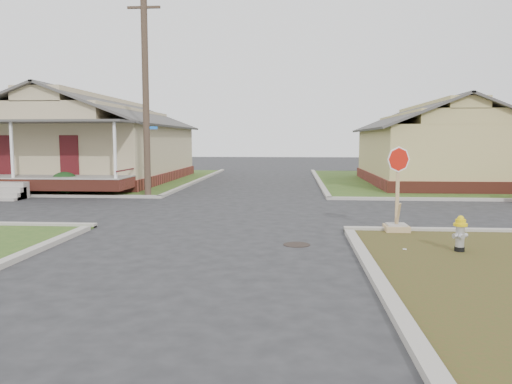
{
  "coord_description": "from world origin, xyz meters",
  "views": [
    {
      "loc": [
        2.12,
        -12.21,
        2.49
      ],
      "look_at": [
        1.11,
        1.0,
        1.1
      ],
      "focal_mm": 35.0,
      "sensor_mm": 36.0,
      "label": 1
    }
  ],
  "objects": [
    {
      "name": "curbs",
      "position": [
        0.0,
        5.0,
        0.0
      ],
      "size": [
        80.0,
        40.0,
        0.12
      ],
      "primitive_type": null,
      "color": "#A6A096",
      "rests_on": "ground"
    },
    {
      "name": "ground",
      "position": [
        0.0,
        0.0,
        0.0
      ],
      "size": [
        120.0,
        120.0,
        0.0
      ],
      "primitive_type": "plane",
      "color": "#242427",
      "rests_on": "ground"
    },
    {
      "name": "fire_hydrant",
      "position": [
        5.77,
        -1.13,
        0.49
      ],
      "size": [
        0.3,
        0.3,
        0.79
      ],
      "rotation": [
        0.0,
        0.0,
        0.34
      ],
      "color": "black",
      "rests_on": "ground"
    },
    {
      "name": "verge_far_left",
      "position": [
        -13.0,
        18.0,
        0.03
      ],
      "size": [
        19.0,
        19.0,
        0.05
      ],
      "primitive_type": "cube",
      "color": "#304F1C",
      "rests_on": "ground"
    },
    {
      "name": "stop_sign",
      "position": [
        4.88,
        1.26,
        0.54
      ],
      "size": [
        0.64,
        0.63,
        2.27
      ],
      "rotation": [
        0.0,
        0.0,
        0.01
      ],
      "color": "tan",
      "rests_on": "ground"
    },
    {
      "name": "side_house_yellow",
      "position": [
        10.0,
        16.5,
        2.19
      ],
      "size": [
        7.6,
        11.6,
        4.7
      ],
      "color": "brown",
      "rests_on": "ground"
    },
    {
      "name": "utility_pole",
      "position": [
        -4.2,
        8.9,
        4.66
      ],
      "size": [
        1.8,
        0.28,
        9.0
      ],
      "color": "#3D2F23",
      "rests_on": "ground"
    },
    {
      "name": "corner_house",
      "position": [
        -10.0,
        16.68,
        2.28
      ],
      "size": [
        10.1,
        15.5,
        5.3
      ],
      "color": "brown",
      "rests_on": "ground"
    },
    {
      "name": "manhole",
      "position": [
        2.2,
        -0.5,
        0.01
      ],
      "size": [
        0.64,
        0.64,
        0.01
      ],
      "primitive_type": "cylinder",
      "color": "black",
      "rests_on": "ground"
    },
    {
      "name": "hedge_right",
      "position": [
        -8.17,
        9.41,
        0.57
      ],
      "size": [
        1.36,
        1.11,
        1.04
      ],
      "primitive_type": "ellipsoid",
      "color": "#133515",
      "rests_on": "verge_far_left"
    }
  ]
}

